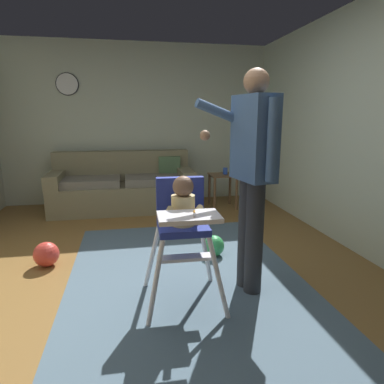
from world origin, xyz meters
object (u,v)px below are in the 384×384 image
object	(u,v)px
sippy_cup	(225,171)
wall_clock	(67,84)
toy_ball	(214,246)
toy_ball_second	(46,254)
high_chair	(183,215)
adult_standing	(252,171)
couch	(124,187)
side_table	(223,183)

from	to	relation	value
sippy_cup	wall_clock	bearing A→B (deg)	163.42
toy_ball	toy_ball_second	distance (m)	1.62
high_chair	adult_standing	world-z (taller)	adult_standing
adult_standing	toy_ball_second	size ratio (longest dim) A/B	7.39
couch	toy_ball	distance (m)	2.22
adult_standing	sippy_cup	distance (m)	2.60
high_chair	adult_standing	xyz separation A→B (m)	(0.56, 0.09, 0.30)
high_chair	toy_ball	distance (m)	1.08
high_chair	sippy_cup	bearing A→B (deg)	158.74
couch	wall_clock	bearing A→B (deg)	-121.59
toy_ball	side_table	size ratio (longest dim) A/B	0.41
toy_ball_second	wall_clock	xyz separation A→B (m)	(-0.06, 2.44, 1.75)
couch	sippy_cup	world-z (taller)	couch
couch	adult_standing	distance (m)	2.98
high_chair	side_table	world-z (taller)	high_chair
couch	wall_clock	world-z (taller)	wall_clock
couch	high_chair	world-z (taller)	high_chair
side_table	sippy_cup	world-z (taller)	sippy_cup
toy_ball_second	high_chair	bearing A→B (deg)	-36.28
side_table	adult_standing	bearing A→B (deg)	-101.09
couch	toy_ball	world-z (taller)	couch
couch	toy_ball_second	size ratio (longest dim) A/B	8.91
sippy_cup	high_chair	bearing A→B (deg)	-112.61
wall_clock	adult_standing	bearing A→B (deg)	-60.84
toy_ball_second	side_table	xyz separation A→B (m)	(2.22, 1.75, 0.26)
adult_standing	sippy_cup	xyz separation A→B (m)	(0.53, 2.51, -0.41)
high_chair	toy_ball	xyz separation A→B (m)	(0.45, 0.80, -0.58)
toy_ball_second	side_table	distance (m)	2.84
sippy_cup	wall_clock	world-z (taller)	wall_clock
high_chair	wall_clock	xyz separation A→B (m)	(-1.23, 3.30, 1.18)
sippy_cup	adult_standing	bearing A→B (deg)	-101.87
toy_ball_second	side_table	bearing A→B (deg)	38.25
side_table	wall_clock	distance (m)	2.81
adult_standing	side_table	world-z (taller)	adult_standing
side_table	toy_ball_second	bearing A→B (deg)	-141.75
adult_standing	sippy_cup	world-z (taller)	adult_standing
wall_clock	side_table	bearing A→B (deg)	-16.83
couch	side_table	world-z (taller)	couch
toy_ball	sippy_cup	xyz separation A→B (m)	(0.64, 1.81, 0.46)
couch	high_chair	distance (m)	2.88
adult_standing	toy_ball	xyz separation A→B (m)	(-0.11, 0.70, -0.88)
toy_ball	toy_ball_second	bearing A→B (deg)	177.90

